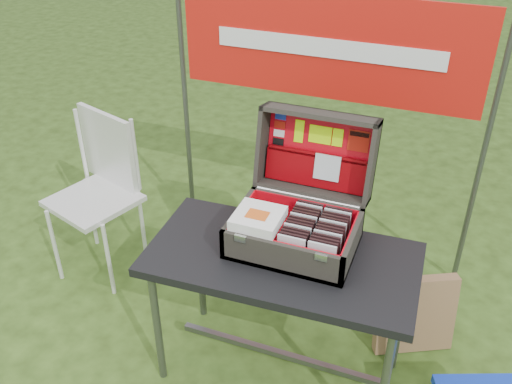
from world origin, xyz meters
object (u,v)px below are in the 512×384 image
at_px(suitcase, 300,192).
at_px(chair, 94,202).
at_px(table, 280,317).
at_px(cardboard_box, 415,314).

relative_size(suitcase, chair, 0.57).
height_order(table, chair, chair).
bearing_deg(suitcase, chair, 169.45).
distance_m(suitcase, cardboard_box, 0.97).
bearing_deg(chair, cardboard_box, 19.46).
bearing_deg(table, suitcase, 77.39).
bearing_deg(cardboard_box, suitcase, 178.64).
relative_size(table, cardboard_box, 2.75).
bearing_deg(cardboard_box, chair, 153.75).
bearing_deg(suitcase, cardboard_box, 25.84).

